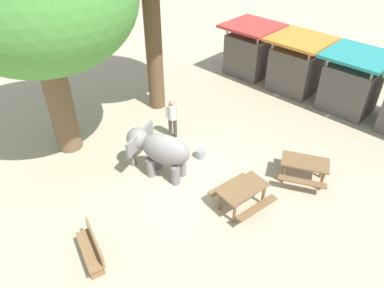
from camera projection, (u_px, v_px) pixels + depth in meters
name	position (u px, v px, depth m)	size (l,w,h in m)	color
ground_plane	(177.00, 176.00, 12.08)	(60.00, 60.00, 0.00)	#BAA88C
elephant	(159.00, 149.00, 11.63)	(2.30, 1.73, 1.60)	slate
person_handler	(172.00, 116.00, 13.41)	(0.41, 0.36, 1.62)	#3F3833
wooden_bench	(92.00, 248.00, 9.16)	(1.46, 0.81, 0.88)	olive
picnic_table_near	(304.00, 166.00, 11.62)	(1.99, 1.99, 0.78)	brown
picnic_table_far	(242.00, 192.00, 10.64)	(1.70, 1.71, 0.78)	brown
market_stall_red	(250.00, 52.00, 17.88)	(2.50, 2.50, 2.52)	#59514C
market_stall_orange	(296.00, 67.00, 16.44)	(2.50, 2.50, 2.52)	#59514C
market_stall_teal	(351.00, 85.00, 15.00)	(2.50, 2.50, 2.52)	#59514C
feed_bucket	(201.00, 154.00, 12.84)	(0.36, 0.36, 0.32)	gray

